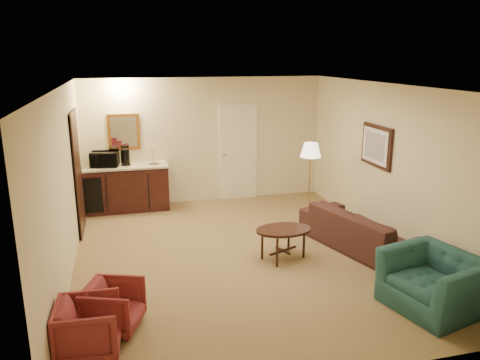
# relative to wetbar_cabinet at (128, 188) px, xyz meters

# --- Properties ---
(ground) EXTENTS (6.00, 6.00, 0.00)m
(ground) POSITION_rel_wetbar_cabinet_xyz_m (1.65, -2.72, -0.46)
(ground) COLOR olive
(ground) RESTS_ON ground
(room_walls) EXTENTS (5.02, 6.01, 2.61)m
(room_walls) POSITION_rel_wetbar_cabinet_xyz_m (1.55, -1.95, 1.26)
(room_walls) COLOR beige
(room_walls) RESTS_ON ground
(wetbar_cabinet) EXTENTS (1.64, 0.58, 0.92)m
(wetbar_cabinet) POSITION_rel_wetbar_cabinet_xyz_m (0.00, 0.00, 0.00)
(wetbar_cabinet) COLOR #371611
(wetbar_cabinet) RESTS_ON ground
(sofa) EXTENTS (1.24, 2.28, 0.85)m
(sofa) POSITION_rel_wetbar_cabinet_xyz_m (3.60, -2.95, -0.03)
(sofa) COLOR black
(sofa) RESTS_ON ground
(teal_armchair) EXTENTS (0.94, 1.22, 0.94)m
(teal_armchair) POSITION_rel_wetbar_cabinet_xyz_m (3.55, -4.82, 0.01)
(teal_armchair) COLOR #205051
(teal_armchair) RESTS_ON ground
(rose_chair_near) EXTENTS (0.62, 0.65, 0.65)m
(rose_chair_near) POSITION_rel_wetbar_cabinet_xyz_m (-0.50, -4.72, -0.14)
(rose_chair_near) COLOR maroon
(rose_chair_near) RESTS_ON ground
(rose_chair_far) EXTENTS (0.72, 0.75, 0.61)m
(rose_chair_far) POSITION_rel_wetbar_cabinet_xyz_m (-0.25, -4.32, -0.16)
(rose_chair_far) COLOR maroon
(rose_chair_far) RESTS_ON ground
(coffee_table) EXTENTS (1.01, 0.86, 0.49)m
(coffee_table) POSITION_rel_wetbar_cabinet_xyz_m (2.25, -2.99, -0.22)
(coffee_table) COLOR #331911
(coffee_table) RESTS_ON ground
(floor_lamp) EXTENTS (0.45, 0.45, 1.47)m
(floor_lamp) POSITION_rel_wetbar_cabinet_xyz_m (3.35, -1.32, 0.27)
(floor_lamp) COLOR gold
(floor_lamp) RESTS_ON ground
(waste_bin) EXTENTS (0.31, 0.31, 0.31)m
(waste_bin) POSITION_rel_wetbar_cabinet_xyz_m (0.65, -0.07, -0.30)
(waste_bin) COLOR black
(waste_bin) RESTS_ON ground
(microwave) EXTENTS (0.56, 0.37, 0.36)m
(microwave) POSITION_rel_wetbar_cabinet_xyz_m (-0.40, 0.02, 0.64)
(microwave) COLOR black
(microwave) RESTS_ON wetbar_cabinet
(coffee_maker) EXTENTS (0.19, 0.19, 0.32)m
(coffee_maker) POSITION_rel_wetbar_cabinet_xyz_m (-0.00, 0.02, 0.62)
(coffee_maker) COLOR black
(coffee_maker) RESTS_ON wetbar_cabinet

